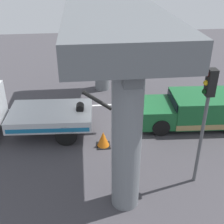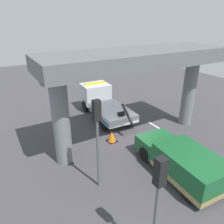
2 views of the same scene
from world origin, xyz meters
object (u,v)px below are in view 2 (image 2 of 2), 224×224
object	(u,v)px
tow_truck_white	(102,101)
towed_van_green	(182,162)
traffic_light_far	(97,126)
traffic_cone_orange	(112,137)
traffic_light_near	(158,189)

from	to	relation	value
tow_truck_white	towed_van_green	distance (m)	8.98
tow_truck_white	traffic_light_far	xyz separation A→B (m)	(-7.52, 4.13, 2.06)
traffic_light_far	traffic_cone_orange	bearing A→B (deg)	-39.00
traffic_light_far	traffic_cone_orange	distance (m)	5.09
tow_truck_white	traffic_light_near	distance (m)	12.37
towed_van_green	traffic_light_far	size ratio (longest dim) A/B	1.18
tow_truck_white	traffic_light_near	xyz separation A→B (m)	(-11.52, 4.13, 1.78)
traffic_cone_orange	tow_truck_white	bearing A→B (deg)	-19.43
towed_van_green	traffic_light_near	size ratio (longest dim) A/B	1.30
tow_truck_white	traffic_cone_orange	distance (m)	4.61
traffic_light_far	traffic_cone_orange	size ratio (longest dim) A/B	6.12
towed_van_green	traffic_cone_orange	size ratio (longest dim) A/B	7.23
traffic_light_near	traffic_light_far	world-z (taller)	traffic_light_far
tow_truck_white	towed_van_green	size ratio (longest dim) A/B	1.38
tow_truck_white	traffic_cone_orange	xyz separation A→B (m)	(-4.27, 1.51, -0.85)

